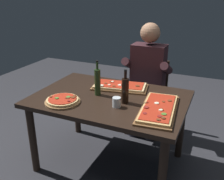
{
  "coord_description": "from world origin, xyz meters",
  "views": [
    {
      "loc": [
        0.91,
        -1.98,
        1.69
      ],
      "look_at": [
        0.0,
        0.05,
        0.79
      ],
      "focal_mm": 41.09,
      "sensor_mm": 36.0,
      "label": 1
    }
  ],
  "objects_px": {
    "pizza_rectangular_front": "(120,86)",
    "seated_diner": "(147,75)",
    "diner_chair": "(149,92)",
    "dining_table": "(110,106)",
    "pizza_rectangular_left": "(158,109)",
    "wine_bottle_dark": "(98,81)",
    "tumbler_near_camera": "(117,102)",
    "pizza_round_far": "(63,101)",
    "oil_bottle_amber": "(125,90)"
  },
  "relations": [
    {
      "from": "pizza_rectangular_left",
      "to": "oil_bottle_amber",
      "type": "height_order",
      "value": "oil_bottle_amber"
    },
    {
      "from": "dining_table",
      "to": "wine_bottle_dark",
      "type": "relative_size",
      "value": 4.17
    },
    {
      "from": "pizza_rectangular_front",
      "to": "tumbler_near_camera",
      "type": "height_order",
      "value": "tumbler_near_camera"
    },
    {
      "from": "pizza_round_far",
      "to": "oil_bottle_amber",
      "type": "xyz_separation_m",
      "value": [
        0.5,
        0.22,
        0.1
      ]
    },
    {
      "from": "diner_chair",
      "to": "dining_table",
      "type": "bearing_deg",
      "value": -98.96
    },
    {
      "from": "pizza_rectangular_front",
      "to": "pizza_round_far",
      "type": "height_order",
      "value": "same"
    },
    {
      "from": "tumbler_near_camera",
      "to": "dining_table",
      "type": "bearing_deg",
      "value": 129.54
    },
    {
      "from": "pizza_rectangular_left",
      "to": "seated_diner",
      "type": "height_order",
      "value": "seated_diner"
    },
    {
      "from": "oil_bottle_amber",
      "to": "pizza_rectangular_left",
      "type": "bearing_deg",
      "value": -6.93
    },
    {
      "from": "tumbler_near_camera",
      "to": "seated_diner",
      "type": "bearing_deg",
      "value": 90.31
    },
    {
      "from": "wine_bottle_dark",
      "to": "diner_chair",
      "type": "height_order",
      "value": "wine_bottle_dark"
    },
    {
      "from": "tumbler_near_camera",
      "to": "diner_chair",
      "type": "bearing_deg",
      "value": 90.28
    },
    {
      "from": "oil_bottle_amber",
      "to": "pizza_rectangular_front",
      "type": "bearing_deg",
      "value": 119.25
    },
    {
      "from": "dining_table",
      "to": "pizza_rectangular_front",
      "type": "xyz_separation_m",
      "value": [
        0.0,
        0.24,
        0.12
      ]
    },
    {
      "from": "pizza_rectangular_front",
      "to": "pizza_round_far",
      "type": "bearing_deg",
      "value": -121.72
    },
    {
      "from": "pizza_rectangular_front",
      "to": "seated_diner",
      "type": "distance_m",
      "value": 0.51
    },
    {
      "from": "dining_table",
      "to": "pizza_rectangular_left",
      "type": "bearing_deg",
      "value": -11.95
    },
    {
      "from": "tumbler_near_camera",
      "to": "pizza_rectangular_front",
      "type": "bearing_deg",
      "value": 108.36
    },
    {
      "from": "tumbler_near_camera",
      "to": "pizza_round_far",
      "type": "bearing_deg",
      "value": -165.73
    },
    {
      "from": "pizza_round_far",
      "to": "wine_bottle_dark",
      "type": "xyz_separation_m",
      "value": [
        0.2,
        0.29,
        0.11
      ]
    },
    {
      "from": "seated_diner",
      "to": "pizza_round_far",
      "type": "bearing_deg",
      "value": -114.21
    },
    {
      "from": "dining_table",
      "to": "wine_bottle_dark",
      "type": "height_order",
      "value": "wine_bottle_dark"
    },
    {
      "from": "pizza_round_far",
      "to": "dining_table",
      "type": "bearing_deg",
      "value": 41.49
    },
    {
      "from": "dining_table",
      "to": "pizza_round_far",
      "type": "height_order",
      "value": "pizza_round_far"
    },
    {
      "from": "diner_chair",
      "to": "oil_bottle_amber",
      "type": "bearing_deg",
      "value": -87.48
    },
    {
      "from": "dining_table",
      "to": "pizza_rectangular_front",
      "type": "distance_m",
      "value": 0.27
    },
    {
      "from": "oil_bottle_amber",
      "to": "diner_chair",
      "type": "distance_m",
      "value": 0.99
    },
    {
      "from": "tumbler_near_camera",
      "to": "diner_chair",
      "type": "height_order",
      "value": "diner_chair"
    },
    {
      "from": "dining_table",
      "to": "pizza_rectangular_left",
      "type": "height_order",
      "value": "pizza_rectangular_left"
    },
    {
      "from": "oil_bottle_amber",
      "to": "dining_table",
      "type": "bearing_deg",
      "value": 159.68
    },
    {
      "from": "pizza_rectangular_left",
      "to": "dining_table",
      "type": "bearing_deg",
      "value": 168.05
    },
    {
      "from": "wine_bottle_dark",
      "to": "seated_diner",
      "type": "height_order",
      "value": "seated_diner"
    },
    {
      "from": "wine_bottle_dark",
      "to": "seated_diner",
      "type": "xyz_separation_m",
      "value": [
        0.26,
        0.73,
        -0.13
      ]
    },
    {
      "from": "seated_diner",
      "to": "diner_chair",
      "type": "bearing_deg",
      "value": 90.0
    },
    {
      "from": "dining_table",
      "to": "diner_chair",
      "type": "bearing_deg",
      "value": 81.04
    },
    {
      "from": "pizza_rectangular_left",
      "to": "diner_chair",
      "type": "relative_size",
      "value": 0.74
    },
    {
      "from": "dining_table",
      "to": "seated_diner",
      "type": "bearing_deg",
      "value": 79.61
    },
    {
      "from": "oil_bottle_amber",
      "to": "seated_diner",
      "type": "bearing_deg",
      "value": 92.9
    },
    {
      "from": "seated_diner",
      "to": "dining_table",
      "type": "bearing_deg",
      "value": -100.39
    },
    {
      "from": "wine_bottle_dark",
      "to": "pizza_round_far",
      "type": "bearing_deg",
      "value": -124.63
    },
    {
      "from": "seated_diner",
      "to": "wine_bottle_dark",
      "type": "bearing_deg",
      "value": -109.51
    },
    {
      "from": "dining_table",
      "to": "pizza_rectangular_left",
      "type": "relative_size",
      "value": 2.17
    },
    {
      "from": "pizza_rectangular_front",
      "to": "seated_diner",
      "type": "bearing_deg",
      "value": 75.0
    },
    {
      "from": "dining_table",
      "to": "diner_chair",
      "type": "relative_size",
      "value": 1.61
    },
    {
      "from": "pizza_rectangular_front",
      "to": "tumbler_near_camera",
      "type": "relative_size",
      "value": 6.88
    },
    {
      "from": "pizza_round_far",
      "to": "wine_bottle_dark",
      "type": "height_order",
      "value": "wine_bottle_dark"
    },
    {
      "from": "pizza_round_far",
      "to": "diner_chair",
      "type": "bearing_deg",
      "value": 68.08
    },
    {
      "from": "pizza_rectangular_front",
      "to": "diner_chair",
      "type": "bearing_deg",
      "value": 77.84
    },
    {
      "from": "pizza_rectangular_left",
      "to": "wine_bottle_dark",
      "type": "distance_m",
      "value": 0.63
    },
    {
      "from": "dining_table",
      "to": "pizza_rectangular_left",
      "type": "distance_m",
      "value": 0.51
    }
  ]
}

